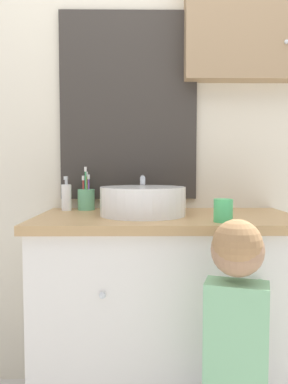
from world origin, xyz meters
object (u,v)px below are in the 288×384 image
at_px(sink_basin, 143,200).
at_px(soap_dispenser, 66,197).
at_px(drinking_cup, 223,211).
at_px(child_figure, 237,337).
at_px(toothbrush_holder, 86,199).

xyz_separation_m(sink_basin, soap_dispenser, (-0.35, 0.18, 0.00)).
height_order(sink_basin, soap_dispenser, sink_basin).
bearing_deg(drinking_cup, sink_basin, 145.47).
xyz_separation_m(soap_dispenser, child_figure, (0.63, -0.63, -0.37)).
xyz_separation_m(toothbrush_holder, child_figure, (0.54, -0.65, -0.36)).
relative_size(sink_basin, child_figure, 0.44).
height_order(sink_basin, drinking_cup, sink_basin).
xyz_separation_m(sink_basin, child_figure, (0.28, -0.45, -0.37)).
height_order(sink_basin, toothbrush_holder, toothbrush_holder).
height_order(toothbrush_holder, soap_dispenser, toothbrush_holder).
distance_m(toothbrush_holder, soap_dispenser, 0.09).
bearing_deg(soap_dispenser, sink_basin, -26.48).
bearing_deg(child_figure, soap_dispenser, 135.09).
bearing_deg(soap_dispenser, child_figure, -44.91).
xyz_separation_m(child_figure, drinking_cup, (0.01, 0.25, 0.35)).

